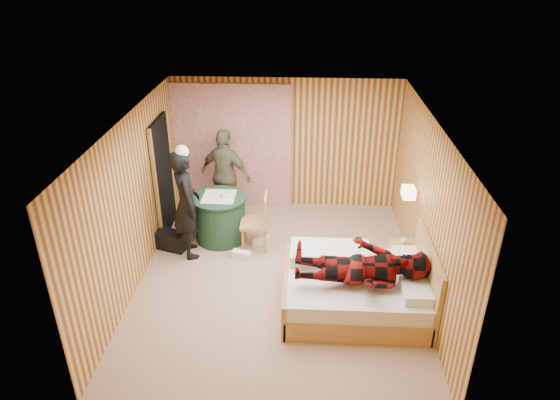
# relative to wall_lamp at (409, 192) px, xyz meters

# --- Properties ---
(floor) EXTENTS (4.20, 5.00, 0.01)m
(floor) POSITION_rel_wall_lamp_xyz_m (-1.92, -0.45, -1.30)
(floor) COLOR tan
(floor) RESTS_ON ground
(ceiling) EXTENTS (4.20, 5.00, 0.01)m
(ceiling) POSITION_rel_wall_lamp_xyz_m (-1.92, -0.45, 1.20)
(ceiling) COLOR white
(ceiling) RESTS_ON wall_back
(wall_back) EXTENTS (4.20, 0.02, 2.50)m
(wall_back) POSITION_rel_wall_lamp_xyz_m (-1.92, 2.05, -0.05)
(wall_back) COLOR #F3C65D
(wall_back) RESTS_ON floor
(wall_left) EXTENTS (0.02, 5.00, 2.50)m
(wall_left) POSITION_rel_wall_lamp_xyz_m (-4.02, -0.45, -0.05)
(wall_left) COLOR #F3C65D
(wall_left) RESTS_ON floor
(wall_right) EXTENTS (0.02, 5.00, 2.50)m
(wall_right) POSITION_rel_wall_lamp_xyz_m (0.18, -0.45, -0.05)
(wall_right) COLOR #F3C65D
(wall_right) RESTS_ON floor
(curtain) EXTENTS (2.20, 0.08, 2.40)m
(curtain) POSITION_rel_wall_lamp_xyz_m (-2.92, 1.98, -0.10)
(curtain) COLOR beige
(curtain) RESTS_ON floor
(doorway) EXTENTS (0.06, 0.90, 2.05)m
(doorway) POSITION_rel_wall_lamp_xyz_m (-3.98, 0.95, -0.28)
(doorway) COLOR black
(doorway) RESTS_ON floor
(wall_lamp) EXTENTS (0.26, 0.24, 0.16)m
(wall_lamp) POSITION_rel_wall_lamp_xyz_m (0.00, 0.00, 0.00)
(wall_lamp) COLOR gold
(wall_lamp) RESTS_ON wall_right
(bed) EXTENTS (1.97, 1.52, 1.05)m
(bed) POSITION_rel_wall_lamp_xyz_m (-0.80, -1.06, -1.00)
(bed) COLOR #D8B058
(bed) RESTS_ON floor
(nightstand) EXTENTS (0.41, 0.55, 0.54)m
(nightstand) POSITION_rel_wall_lamp_xyz_m (-0.04, -0.35, -1.02)
(nightstand) COLOR #D8B058
(nightstand) RESTS_ON floor
(round_table) EXTENTS (0.93, 0.93, 0.82)m
(round_table) POSITION_rel_wall_lamp_xyz_m (-2.98, 0.66, -0.89)
(round_table) COLOR #204627
(round_table) RESTS_ON floor
(chair_far) EXTENTS (0.45, 0.45, 0.93)m
(chair_far) POSITION_rel_wall_lamp_xyz_m (-2.98, 1.39, -0.76)
(chair_far) COLOR #D8B058
(chair_far) RESTS_ON floor
(chair_near) EXTENTS (0.46, 0.46, 0.99)m
(chair_near) POSITION_rel_wall_lamp_xyz_m (-2.28, 0.39, -0.73)
(chair_near) COLOR #D8B058
(chair_near) RESTS_ON floor
(duffel_bag) EXTENTS (0.59, 0.43, 0.30)m
(duffel_bag) POSITION_rel_wall_lamp_xyz_m (-3.77, 0.31, -1.15)
(duffel_bag) COLOR black
(duffel_bag) RESTS_ON floor
(sneaker_left) EXTENTS (0.33, 0.21, 0.14)m
(sneaker_left) POSITION_rel_wall_lamp_xyz_m (-2.56, 0.05, -1.23)
(sneaker_left) COLOR white
(sneaker_left) RESTS_ON floor
(sneaker_right) EXTENTS (0.33, 0.22, 0.13)m
(sneaker_right) POSITION_rel_wall_lamp_xyz_m (-2.29, 0.54, -1.23)
(sneaker_right) COLOR white
(sneaker_right) RESTS_ON floor
(woman_standing) EXTENTS (0.65, 0.78, 1.83)m
(woman_standing) POSITION_rel_wall_lamp_xyz_m (-3.42, 0.18, -0.39)
(woman_standing) COLOR black
(woman_standing) RESTS_ON floor
(man_at_table) EXTENTS (1.09, 0.78, 1.72)m
(man_at_table) POSITION_rel_wall_lamp_xyz_m (-2.98, 1.44, -0.44)
(man_at_table) COLOR #686545
(man_at_table) RESTS_ON floor
(man_on_bed) EXTENTS (0.86, 0.67, 1.77)m
(man_on_bed) POSITION_rel_wall_lamp_xyz_m (-0.77, -1.28, -0.35)
(man_on_bed) COLOR maroon
(man_on_bed) RESTS_ON bed
(book_lower) EXTENTS (0.21, 0.26, 0.02)m
(book_lower) POSITION_rel_wall_lamp_xyz_m (-0.04, -0.40, -0.75)
(book_lower) COLOR white
(book_lower) RESTS_ON nightstand
(book_upper) EXTENTS (0.27, 0.28, 0.02)m
(book_upper) POSITION_rel_wall_lamp_xyz_m (-0.04, -0.40, -0.73)
(book_upper) COLOR white
(book_upper) RESTS_ON nightstand
(cup_nightstand) EXTENTS (0.10, 0.10, 0.09)m
(cup_nightstand) POSITION_rel_wall_lamp_xyz_m (-0.04, -0.22, -0.72)
(cup_nightstand) COLOR white
(cup_nightstand) RESTS_ON nightstand
(cup_table) EXTENTS (0.15, 0.15, 0.10)m
(cup_table) POSITION_rel_wall_lamp_xyz_m (-2.88, 0.61, -0.43)
(cup_table) COLOR white
(cup_table) RESTS_ON round_table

